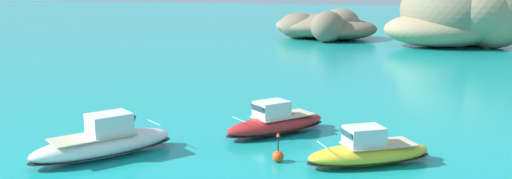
# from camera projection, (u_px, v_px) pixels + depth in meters

# --- Properties ---
(islet_large) EXTENTS (21.89, 19.28, 10.01)m
(islet_large) POSITION_uv_depth(u_px,v_px,m) (465.00, 13.00, 72.08)
(islet_large) COLOR #9E8966
(islet_large) RESTS_ON ground
(islet_small) EXTENTS (17.45, 15.40, 4.73)m
(islet_small) POSITION_uv_depth(u_px,v_px,m) (325.00, 27.00, 82.65)
(islet_small) COLOR #756651
(islet_small) RESTS_ON ground
(motorboat_red) EXTENTS (5.43, 6.45, 1.94)m
(motorboat_red) POSITION_uv_depth(u_px,v_px,m) (276.00, 123.00, 30.38)
(motorboat_red) COLOR red
(motorboat_red) RESTS_ON ground
(motorboat_white) EXTENTS (5.68, 7.33, 2.15)m
(motorboat_white) POSITION_uv_depth(u_px,v_px,m) (104.00, 143.00, 26.34)
(motorboat_white) COLOR white
(motorboat_white) RESTS_ON ground
(motorboat_yellow) EXTENTS (6.19, 5.27, 1.87)m
(motorboat_yellow) POSITION_uv_depth(u_px,v_px,m) (369.00, 152.00, 25.22)
(motorboat_yellow) COLOR yellow
(motorboat_yellow) RESTS_ON ground
(channel_buoy) EXTENTS (0.56, 0.56, 1.48)m
(channel_buoy) POSITION_uv_depth(u_px,v_px,m) (278.00, 155.00, 25.61)
(channel_buoy) COLOR #E54C19
(channel_buoy) RESTS_ON ground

